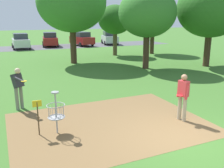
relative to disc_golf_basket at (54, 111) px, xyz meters
The scene contains 15 objects.
ground_plane 4.08m from the disc_golf_basket, 30.67° to the right, with size 160.00×160.00×0.00m, color #3D6B28.
dirt_tee_pad 2.04m from the disc_golf_basket, ahead, with size 6.68×4.94×0.01m, color brown.
disc_golf_basket is the anchor object (origin of this frame).
player_foreground_watching 2.94m from the disc_golf_basket, 106.69° to the left, with size 0.56×1.14×1.71m.
player_throwing 4.49m from the disc_golf_basket, 10.31° to the right, with size 0.43×0.49×1.71m.
tree_near_left 12.13m from the disc_golf_basket, 44.10° to the left, with size 4.09×4.09×5.73m.
tree_near_right 15.30m from the disc_golf_basket, 27.96° to the left, with size 4.99×4.99×6.44m.
tree_mid_left 20.02m from the disc_golf_basket, 48.14° to the left, with size 3.79×3.79×5.30m.
tree_mid_center 18.04m from the disc_golf_basket, 58.94° to the left, with size 3.32×3.32×4.90m.
tree_mid_right 13.74m from the disc_golf_basket, 71.60° to the left, with size 5.45×5.45×7.13m.
parking_lot_strip 25.98m from the disc_golf_basket, 82.37° to the left, with size 36.00×6.00×0.01m, color #4C4C51.
parked_car_leftmost 25.14m from the disc_golf_basket, 87.58° to the left, with size 1.99×4.20×1.84m.
parked_car_center_left 26.77m from the disc_golf_basket, 79.60° to the left, with size 2.41×4.41×1.84m.
parked_car_center_right 26.97m from the disc_golf_basket, 70.63° to the left, with size 2.47×4.44×1.84m.
parked_car_rightmost 28.90m from the disc_golf_basket, 62.85° to the left, with size 2.70×4.50×1.84m.
Camera 1 is at (-4.81, -5.45, 3.59)m, focal length 40.04 mm.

